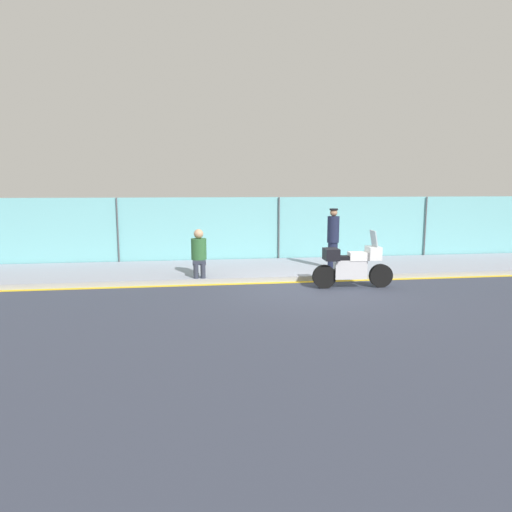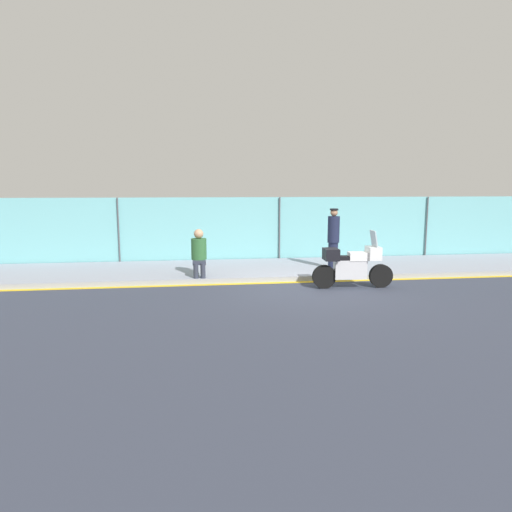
{
  "view_description": "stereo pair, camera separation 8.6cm",
  "coord_description": "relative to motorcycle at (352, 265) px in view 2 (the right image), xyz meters",
  "views": [
    {
      "loc": [
        -3.0,
        -11.19,
        2.63
      ],
      "look_at": [
        -1.24,
        1.24,
        0.71
      ],
      "focal_mm": 32.0,
      "sensor_mm": 36.0,
      "label": 1
    },
    {
      "loc": [
        -2.92,
        -11.2,
        2.63
      ],
      "look_at": [
        -1.24,
        1.24,
        0.71
      ],
      "focal_mm": 32.0,
      "sensor_mm": 36.0,
      "label": 2
    }
  ],
  "objects": [
    {
      "name": "ground_plane",
      "position": [
        -1.13,
        -0.05,
        -0.61
      ],
      "size": [
        120.0,
        120.0,
        0.0
      ],
      "primitive_type": "plane",
      "color": "#333847"
    },
    {
      "name": "motorcycle",
      "position": [
        0.0,
        0.0,
        0.0
      ],
      "size": [
        2.13,
        0.57,
        1.5
      ],
      "rotation": [
        0.0,
        0.0,
        -0.06
      ],
      "color": "black",
      "rests_on": "ground_plane"
    },
    {
      "name": "storefront_fence",
      "position": [
        -1.13,
        4.35,
        0.52
      ],
      "size": [
        38.25,
        0.17,
        2.27
      ],
      "color": "#6BB2B7",
      "rests_on": "ground_plane"
    },
    {
      "name": "sidewalk",
      "position": [
        -1.13,
        2.61,
        -0.54
      ],
      "size": [
        40.26,
        3.31,
        0.15
      ],
      "color": "#8E93A3",
      "rests_on": "ground_plane"
    },
    {
      "name": "person_seated_on_curb",
      "position": [
        -3.94,
        1.42,
        0.25
      ],
      "size": [
        0.43,
        0.69,
        1.31
      ],
      "color": "#2D3342",
      "rests_on": "sidewalk"
    },
    {
      "name": "curb_paint_stripe",
      "position": [
        -1.13,
        0.87,
        -0.61
      ],
      "size": [
        40.26,
        0.18,
        0.01
      ],
      "color": "gold",
      "rests_on": "ground_plane"
    },
    {
      "name": "officer_standing",
      "position": [
        0.13,
        2.1,
        0.47
      ],
      "size": [
        0.36,
        0.36,
        1.83
      ],
      "color": "#191E38",
      "rests_on": "sidewalk"
    }
  ]
}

